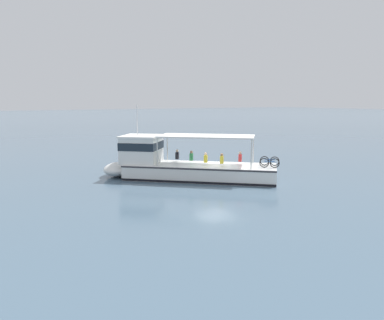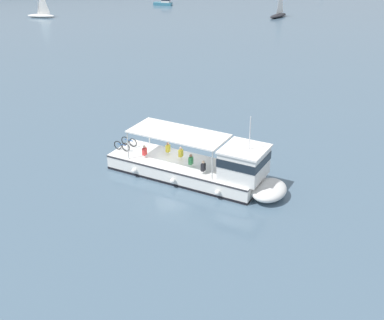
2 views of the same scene
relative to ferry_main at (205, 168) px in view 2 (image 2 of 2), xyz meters
name	(u,v)px [view 2 (image 2 of 2)]	position (x,y,z in m)	size (l,w,h in m)	color
ground_plane	(173,171)	(-1.76, 2.14, -1.02)	(400.00, 400.00, 0.00)	slate
ferry_main	(205,168)	(0.00, 0.00, 0.00)	(11.45, 10.88, 5.32)	white
sailboat_near_port	(278,14)	(28.74, 55.35, -0.48)	(4.70, 3.97, 5.40)	#232328
motorboat_off_bow	(164,2)	(11.82, 72.91, -0.47)	(3.79, 2.85, 1.26)	teal
sailboat_outer_anchorage	(41,14)	(-11.64, 65.39, -0.48)	(4.98, 3.04, 5.40)	white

